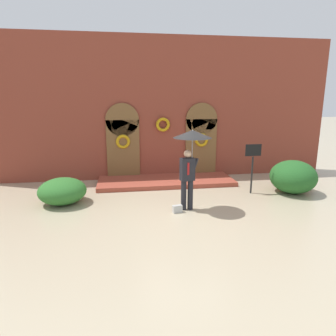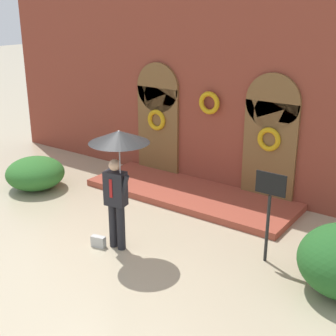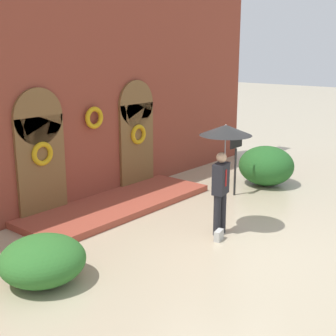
# 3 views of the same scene
# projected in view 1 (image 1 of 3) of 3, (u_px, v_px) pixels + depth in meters

# --- Properties ---
(ground_plane) EXTENTS (80.00, 80.00, 0.00)m
(ground_plane) POSITION_uv_depth(u_px,v_px,m) (181.00, 212.00, 8.73)
(ground_plane) COLOR tan
(building_facade) EXTENTS (14.00, 2.30, 5.60)m
(building_facade) POSITION_uv_depth(u_px,v_px,m) (162.00, 112.00, 12.11)
(building_facade) COLOR brown
(building_facade) RESTS_ON ground
(person_with_umbrella) EXTENTS (1.10, 1.10, 2.36)m
(person_with_umbrella) POSITION_uv_depth(u_px,v_px,m) (191.00, 146.00, 8.49)
(person_with_umbrella) COLOR black
(person_with_umbrella) RESTS_ON ground
(handbag) EXTENTS (0.30, 0.18, 0.22)m
(handbag) POSITION_uv_depth(u_px,v_px,m) (177.00, 209.00, 8.65)
(handbag) COLOR #B7B7B2
(handbag) RESTS_ON ground
(sign_post) EXTENTS (0.56, 0.06, 1.72)m
(sign_post) POSITION_uv_depth(u_px,v_px,m) (253.00, 160.00, 10.18)
(sign_post) COLOR black
(sign_post) RESTS_ON ground
(shrub_left) EXTENTS (1.47, 1.46, 0.81)m
(shrub_left) POSITION_uv_depth(u_px,v_px,m) (62.00, 191.00, 9.34)
(shrub_left) COLOR #2D6B28
(shrub_left) RESTS_ON ground
(shrub_right) EXTENTS (1.56, 1.60, 1.14)m
(shrub_right) POSITION_uv_depth(u_px,v_px,m) (293.00, 177.00, 10.37)
(shrub_right) COLOR #235B23
(shrub_right) RESTS_ON ground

